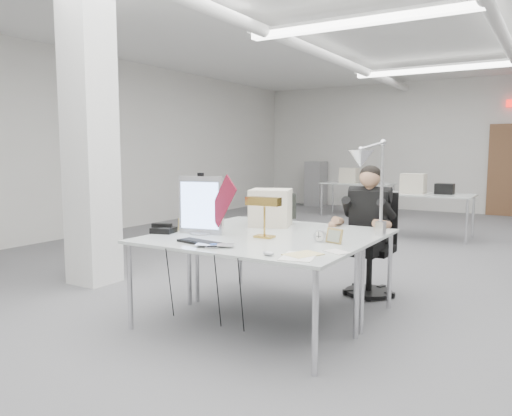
{
  "coord_description": "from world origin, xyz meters",
  "views": [
    {
      "loc": [
        2.15,
        -5.79,
        1.48
      ],
      "look_at": [
        -0.15,
        -2.0,
        0.98
      ],
      "focal_mm": 35.0,
      "sensor_mm": 36.0,
      "label": 1
    }
  ],
  "objects": [
    {
      "name": "desk_clock",
      "position": [
        0.53,
        -2.14,
        0.81
      ],
      "size": [
        0.1,
        0.04,
        0.1
      ],
      "primitive_type": "cylinder",
      "rotation": [
        1.57,
        0.0,
        0.17
      ],
      "color": "#B1B1B6",
      "rests_on": "desk_main"
    },
    {
      "name": "beige_monitor",
      "position": [
        -0.24,
        -1.59,
        0.93
      ],
      "size": [
        0.48,
        0.46,
        0.36
      ],
      "primitive_type": "cube",
      "rotation": [
        0.0,
        0.0,
        0.34
      ],
      "color": "beige",
      "rests_on": "desk_second"
    },
    {
      "name": "laptop",
      "position": [
        -0.05,
        -2.8,
        0.77
      ],
      "size": [
        0.34,
        0.29,
        0.02
      ],
      "primitive_type": "imported",
      "rotation": [
        0.0,
        0.0,
        0.4
      ],
      "color": "#B2B2B7",
      "rests_on": "desk_main"
    },
    {
      "name": "pennant",
      "position": [
        -0.27,
        -2.36,
        1.06
      ],
      "size": [
        0.4,
        0.17,
        0.46
      ],
      "primitive_type": "cube",
      "rotation": [
        0.0,
        -0.87,
        -0.39
      ],
      "color": "maroon",
      "rests_on": "monitor"
    },
    {
      "name": "monitor",
      "position": [
        -0.52,
        -2.33,
        1.01
      ],
      "size": [
        0.41,
        0.13,
        0.51
      ],
      "primitive_type": "cube",
      "rotation": [
        0.0,
        0.0,
        0.21
      ],
      "color": "#A8A8AD",
      "rests_on": "desk_main"
    },
    {
      "name": "desk_phone",
      "position": [
        -0.85,
        -2.45,
        0.78
      ],
      "size": [
        0.23,
        0.22,
        0.05
      ],
      "primitive_type": "cube",
      "rotation": [
        0.0,
        0.0,
        0.26
      ],
      "color": "black",
      "rests_on": "desk_main"
    },
    {
      "name": "picture_frame_right",
      "position": [
        0.66,
        -2.14,
        0.82
      ],
      "size": [
        0.16,
        0.08,
        0.12
      ],
      "primitive_type": "cube",
      "rotation": [
        -0.21,
        0.0,
        -0.3
      ],
      "color": "tan",
      "rests_on": "desk_main"
    },
    {
      "name": "paper_stack_b",
      "position": [
        0.64,
        -2.67,
        0.76
      ],
      "size": [
        0.26,
        0.3,
        0.01
      ],
      "primitive_type": "cube",
      "rotation": [
        0.0,
        0.0,
        -0.37
      ],
      "color": "#E0CC86",
      "rests_on": "desk_main"
    },
    {
      "name": "filing_cabinet",
      "position": [
        -3.5,
        6.65,
        0.6
      ],
      "size": [
        0.45,
        0.55,
        1.2
      ],
      "primitive_type": "cube",
      "color": "gray",
      "rests_on": "room_shell"
    },
    {
      "name": "office_chair",
      "position": [
        0.53,
        -0.88,
        0.57
      ],
      "size": [
        0.62,
        0.62,
        1.13
      ],
      "primitive_type": null,
      "rotation": [
        0.0,
        0.0,
        0.13
      ],
      "color": "black",
      "rests_on": "room_shell"
    },
    {
      "name": "bankers_lamp",
      "position": [
        0.05,
        -2.2,
        0.94
      ],
      "size": [
        0.34,
        0.15,
        0.37
      ],
      "primitive_type": null,
      "rotation": [
        0.0,
        0.0,
        0.07
      ],
      "color": "gold",
      "rests_on": "desk_main"
    },
    {
      "name": "desk_second",
      "position": [
        0.0,
        -1.6,
        0.74
      ],
      "size": [
        1.8,
        0.9,
        0.02
      ],
      "primitive_type": "cube",
      "color": "silver",
      "rests_on": "room_shell"
    },
    {
      "name": "room_shell",
      "position": [
        0.04,
        0.13,
        1.69
      ],
      "size": [
        10.04,
        14.04,
        3.24
      ],
      "color": "#59595C",
      "rests_on": "ground"
    },
    {
      "name": "bg_desk_a",
      "position": [
        0.2,
        3.0,
        0.74
      ],
      "size": [
        1.6,
        0.8,
        0.02
      ],
      "primitive_type": "cube",
      "color": "silver",
      "rests_on": "room_shell"
    },
    {
      "name": "bg_desk_b",
      "position": [
        -1.8,
        5.2,
        0.74
      ],
      "size": [
        1.6,
        0.8,
        0.02
      ],
      "primitive_type": "cube",
      "color": "silver",
      "rests_on": "room_shell"
    },
    {
      "name": "seated_person",
      "position": [
        0.53,
        -0.93,
        0.9
      ],
      "size": [
        0.51,
        0.61,
        0.83
      ],
      "primitive_type": null,
      "rotation": [
        0.0,
        0.0,
        0.13
      ],
      "color": "black",
      "rests_on": "office_chair"
    },
    {
      "name": "paper_stack_c",
      "position": [
        0.81,
        -2.46,
        0.76
      ],
      "size": [
        0.21,
        0.19,
        0.01
      ],
      "primitive_type": "cube",
      "rotation": [
        0.0,
        0.0,
        -0.48
      ],
      "color": "silver",
      "rests_on": "desk_main"
    },
    {
      "name": "keyboard",
      "position": [
        -0.25,
        -2.7,
        0.76
      ],
      "size": [
        0.42,
        0.2,
        0.02
      ],
      "primitive_type": "cube",
      "rotation": [
        0.0,
        0.0,
        -0.16
      ],
      "color": "black",
      "rests_on": "desk_main"
    },
    {
      "name": "mouse",
      "position": [
        0.45,
        -2.82,
        0.77
      ],
      "size": [
        0.1,
        0.08,
        0.03
      ],
      "primitive_type": "ellipsoid",
      "rotation": [
        0.0,
        0.0,
        0.32
      ],
      "color": "#A9AAAE",
      "rests_on": "desk_main"
    },
    {
      "name": "desk_main",
      "position": [
        0.0,
        -2.5,
        0.74
      ],
      "size": [
        1.8,
        0.9,
        0.02
      ],
      "primitive_type": "cube",
      "color": "silver",
      "rests_on": "room_shell"
    },
    {
      "name": "paper_stack_a",
      "position": [
        0.65,
        -2.75,
        0.76
      ],
      "size": [
        0.29,
        0.36,
        0.01
      ],
      "primitive_type": "cube",
      "rotation": [
        0.0,
        0.0,
        0.24
      ],
      "color": "white",
      "rests_on": "desk_main"
    },
    {
      "name": "architect_lamp",
      "position": [
        0.85,
        -1.81,
        1.24
      ],
      "size": [
        0.54,
        0.79,
        0.97
      ],
      "primitive_type": null,
      "rotation": [
        0.0,
        0.0,
        0.42
      ],
      "color": "#B9B8BD",
      "rests_on": "desk_second"
    },
    {
      "name": "picture_frame_left",
      "position": [
        -0.76,
        -2.25,
        0.81
      ],
      "size": [
        0.15,
        0.09,
        0.11
      ],
      "primitive_type": "cube",
      "rotation": [
        -0.21,
        0.0,
        0.43
      ],
      "color": "#AB924A",
      "rests_on": "desk_main"
    }
  ]
}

